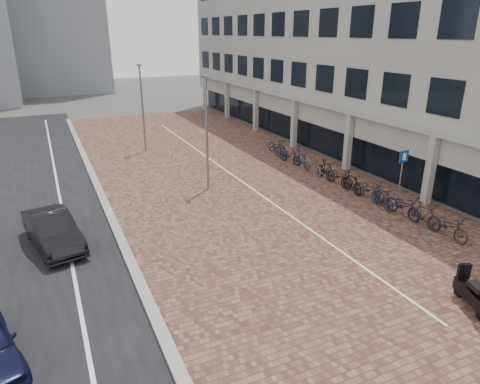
% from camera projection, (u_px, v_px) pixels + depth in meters
% --- Properties ---
extents(ground, '(140.00, 140.00, 0.00)m').
position_uv_depth(ground, '(319.00, 290.00, 13.62)').
color(ground, '#474442').
rests_on(ground, ground).
extents(plaza_brick, '(14.50, 42.00, 0.04)m').
position_uv_depth(plaza_brick, '(228.00, 175.00, 24.61)').
color(plaza_brick, brown).
rests_on(plaza_brick, ground).
extents(street_asphalt, '(8.00, 50.00, 0.03)m').
position_uv_depth(street_asphalt, '(15.00, 205.00, 20.29)').
color(street_asphalt, black).
rests_on(street_asphalt, ground).
extents(curb, '(0.35, 42.00, 0.14)m').
position_uv_depth(curb, '(100.00, 192.00, 21.80)').
color(curb, gray).
rests_on(curb, ground).
extents(lane_line, '(0.12, 44.00, 0.00)m').
position_uv_depth(lane_line, '(60.00, 198.00, 21.07)').
color(lane_line, white).
rests_on(lane_line, street_asphalt).
extents(parking_line, '(0.10, 30.00, 0.00)m').
position_uv_depth(parking_line, '(231.00, 174.00, 24.68)').
color(parking_line, white).
rests_on(parking_line, plaza_brick).
extents(office_building, '(8.40, 40.00, 15.00)m').
position_uv_depth(office_building, '(351.00, 20.00, 29.35)').
color(office_building, '#A8A8A3').
rests_on(office_building, ground).
extents(car_dark, '(2.23, 4.23, 1.32)m').
position_uv_depth(car_dark, '(53.00, 230.00, 16.20)').
color(car_dark, black).
rests_on(car_dark, ground).
extents(scooter_mid, '(1.15, 1.82, 1.20)m').
position_uv_depth(scooter_mid, '(473.00, 291.00, 12.51)').
color(scooter_mid, black).
rests_on(scooter_mid, ground).
extents(parking_sign, '(0.56, 0.11, 2.66)m').
position_uv_depth(parking_sign, '(402.00, 168.00, 19.71)').
color(parking_sign, slate).
rests_on(parking_sign, ground).
extents(lamp_near, '(0.12, 0.12, 5.72)m').
position_uv_depth(lamp_near, '(207.00, 136.00, 21.34)').
color(lamp_near, slate).
rests_on(lamp_near, ground).
extents(lamp_far, '(0.12, 0.12, 5.71)m').
position_uv_depth(lamp_far, '(143.00, 110.00, 28.47)').
color(lamp_far, slate).
rests_on(lamp_far, ground).
extents(bike_row, '(1.37, 15.83, 1.05)m').
position_uv_depth(bike_row, '(338.00, 176.00, 22.76)').
color(bike_row, '#232228').
rests_on(bike_row, ground).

